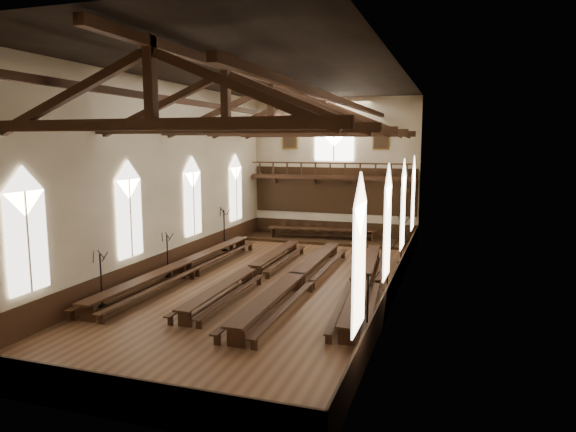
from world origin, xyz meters
name	(u,v)px	position (x,y,z in m)	size (l,w,h in m)	color
ground	(272,284)	(0.00, 0.00, 0.00)	(26.00, 26.00, 0.00)	brown
room_walls	(272,151)	(0.00, 0.00, 6.46)	(26.00, 26.00, 26.00)	beige
wainscot_band	(272,272)	(0.00, 0.00, 0.60)	(12.00, 26.00, 1.20)	#331B0F
side_windows	(272,208)	(0.00, 0.00, 3.74)	(11.85, 19.80, 4.50)	white
end_window	(334,137)	(0.00, 12.90, 7.22)	(2.80, 0.12, 3.80)	white
minstrels_gallery	(333,184)	(0.00, 12.66, 3.91)	(11.80, 1.24, 3.70)	#351A10
portraits	(334,139)	(0.00, 12.90, 7.10)	(7.75, 0.09, 1.45)	brown
roof_trusses	(271,114)	(0.00, 0.00, 8.22)	(11.70, 25.70, 2.80)	#351A10
refectory_row_a	(183,266)	(-4.81, -0.21, 0.59)	(1.76, 14.93, 0.80)	#351A10
refectory_row_b	(252,271)	(-1.14, 0.16, 0.53)	(1.53, 14.21, 0.73)	#351A10
refectory_row_c	(297,277)	(1.48, -0.62, 0.60)	(1.72, 15.08, 0.82)	#351A10
refectory_row_d	(363,279)	(4.43, 0.38, 0.54)	(2.08, 14.39, 0.74)	#351A10
dais	(322,240)	(-0.46, 11.40, 0.09)	(11.40, 2.78, 0.19)	#331B0F
high_table	(322,230)	(-0.46, 11.40, 0.79)	(7.67, 1.64, 0.71)	#351A10
high_chairs	(324,230)	(-0.46, 12.14, 0.69)	(6.73, 0.44, 0.92)	#351A10
candelabrum_left_near	(102,290)	(-5.55, -5.65, 0.74)	(0.67, 0.75, 2.44)	black
candelabrum_left_mid	(168,263)	(-5.55, -0.46, 0.71)	(0.65, 0.71, 2.33)	black
candelabrum_left_far	(224,238)	(-5.55, 6.31, 0.85)	(0.81, 0.85, 2.81)	black
candelabrum_right_near	(367,315)	(5.55, -5.18, 0.72)	(0.66, 0.73, 2.37)	black
candelabrum_right_mid	(388,276)	(5.55, 0.39, 0.75)	(0.69, 0.76, 2.47)	black
candelabrum_right_far	(401,249)	(5.55, 6.32, 0.86)	(0.78, 0.86, 2.82)	black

